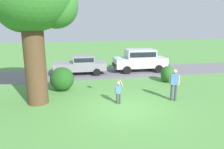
{
  "coord_description": "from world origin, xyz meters",
  "views": [
    {
      "loc": [
        -2.69,
        -9.66,
        4.13
      ],
      "look_at": [
        -0.09,
        2.64,
        1.1
      ],
      "focal_mm": 34.29,
      "sensor_mm": 36.0,
      "label": 1
    }
  ],
  "objects_px": {
    "oak_tree_large": "(31,1)",
    "adult_onlooker": "(174,83)",
    "parked_suv": "(140,59)",
    "child_thrower": "(118,91)",
    "parked_sedan": "(81,64)",
    "frisbee": "(120,59)"
  },
  "relations": [
    {
      "from": "oak_tree_large",
      "to": "adult_onlooker",
      "type": "bearing_deg",
      "value": -10.54
    },
    {
      "from": "oak_tree_large",
      "to": "parked_suv",
      "type": "height_order",
      "value": "oak_tree_large"
    },
    {
      "from": "parked_suv",
      "to": "child_thrower",
      "type": "relative_size",
      "value": 3.7
    },
    {
      "from": "parked_sedan",
      "to": "adult_onlooker",
      "type": "xyz_separation_m",
      "value": [
        4.5,
        -7.34,
        0.13
      ]
    },
    {
      "from": "frisbee",
      "to": "adult_onlooker",
      "type": "bearing_deg",
      "value": -7.66
    },
    {
      "from": "oak_tree_large",
      "to": "frisbee",
      "type": "xyz_separation_m",
      "value": [
        4.23,
        -0.94,
        -2.81
      ]
    },
    {
      "from": "parked_suv",
      "to": "child_thrower",
      "type": "distance_m",
      "value": 8.11
    },
    {
      "from": "parked_suv",
      "to": "oak_tree_large",
      "type": "bearing_deg",
      "value": -142.3
    },
    {
      "from": "adult_onlooker",
      "to": "frisbee",
      "type": "bearing_deg",
      "value": 172.34
    },
    {
      "from": "parked_suv",
      "to": "adult_onlooker",
      "type": "bearing_deg",
      "value": -94.91
    },
    {
      "from": "child_thrower",
      "to": "frisbee",
      "type": "bearing_deg",
      "value": 64.0
    },
    {
      "from": "parked_sedan",
      "to": "parked_suv",
      "type": "distance_m",
      "value": 5.14
    },
    {
      "from": "parked_suv",
      "to": "frisbee",
      "type": "relative_size",
      "value": 15.66
    },
    {
      "from": "oak_tree_large",
      "to": "parked_suv",
      "type": "bearing_deg",
      "value": 37.7
    },
    {
      "from": "child_thrower",
      "to": "frisbee",
      "type": "height_order",
      "value": "frisbee"
    },
    {
      "from": "parked_suv",
      "to": "child_thrower",
      "type": "bearing_deg",
      "value": -117.13
    },
    {
      "from": "parked_sedan",
      "to": "child_thrower",
      "type": "height_order",
      "value": "parked_sedan"
    },
    {
      "from": "child_thrower",
      "to": "parked_suv",
      "type": "bearing_deg",
      "value": 62.87
    },
    {
      "from": "frisbee",
      "to": "adult_onlooker",
      "type": "distance_m",
      "value": 3.27
    },
    {
      "from": "parked_suv",
      "to": "frisbee",
      "type": "height_order",
      "value": "frisbee"
    },
    {
      "from": "parked_suv",
      "to": "adult_onlooker",
      "type": "height_order",
      "value": "parked_suv"
    },
    {
      "from": "frisbee",
      "to": "adult_onlooker",
      "type": "xyz_separation_m",
      "value": [
        2.94,
        -0.4,
        -1.38
      ]
    }
  ]
}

